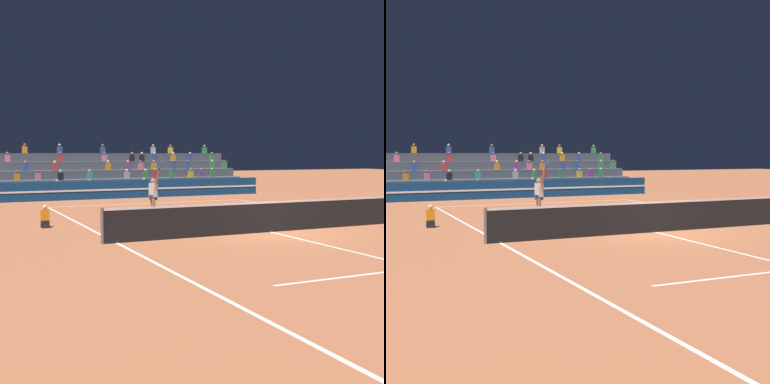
{
  "view_description": "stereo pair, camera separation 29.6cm",
  "coord_description": "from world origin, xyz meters",
  "views": [
    {
      "loc": [
        -10.15,
        -15.49,
        2.7
      ],
      "look_at": [
        -0.76,
        4.83,
        1.1
      ],
      "focal_mm": 50.0,
      "sensor_mm": 36.0,
      "label": 1
    },
    {
      "loc": [
        -9.88,
        -15.62,
        2.7
      ],
      "look_at": [
        -0.76,
        4.83,
        1.1
      ],
      "focal_mm": 50.0,
      "sensor_mm": 36.0,
      "label": 2
    }
  ],
  "objects": [
    {
      "name": "court_lines",
      "position": [
        0.0,
        0.0,
        0.0
      ],
      "size": [
        11.1,
        23.9,
        0.01
      ],
      "color": "white",
      "rests_on": "ground"
    },
    {
      "name": "ground_plane",
      "position": [
        0.0,
        0.0,
        0.0
      ],
      "size": [
        120.0,
        120.0,
        0.0
      ],
      "primitive_type": "plane",
      "color": "#AD603D"
    },
    {
      "name": "sponsor_banner_wall",
      "position": [
        0.0,
        15.72,
        0.55
      ],
      "size": [
        18.0,
        0.26,
        1.1
      ],
      "color": "navy",
      "rests_on": "ground"
    },
    {
      "name": "ball_kid_courtside",
      "position": [
        -6.9,
        4.38,
        0.33
      ],
      "size": [
        0.3,
        0.36,
        0.84
      ],
      "color": "black",
      "rests_on": "ground"
    },
    {
      "name": "bleacher_stand",
      "position": [
        0.01,
        19.52,
        1.02
      ],
      "size": [
        17.65,
        4.75,
        3.38
      ],
      "color": "#4C515B",
      "rests_on": "ground"
    },
    {
      "name": "tennis_player",
      "position": [
        -2.55,
        4.7,
        0.99
      ],
      "size": [
        0.31,
        0.99,
        2.48
      ],
      "color": "#9E7051",
      "rests_on": "ground"
    },
    {
      "name": "tennis_net",
      "position": [
        0.0,
        0.0,
        0.54
      ],
      "size": [
        12.0,
        0.1,
        1.1
      ],
      "color": "slate",
      "rests_on": "ground"
    },
    {
      "name": "tennis_ball",
      "position": [
        -0.41,
        0.97,
        0.03
      ],
      "size": [
        0.07,
        0.07,
        0.07
      ],
      "primitive_type": "sphere",
      "color": "#C6DB33",
      "rests_on": "ground"
    }
  ]
}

